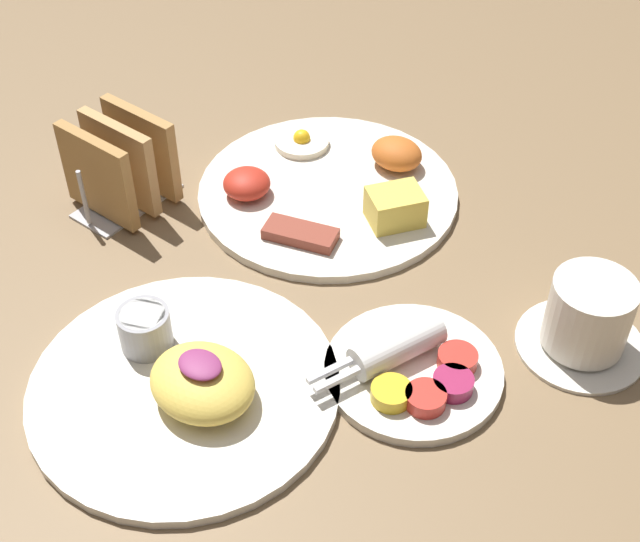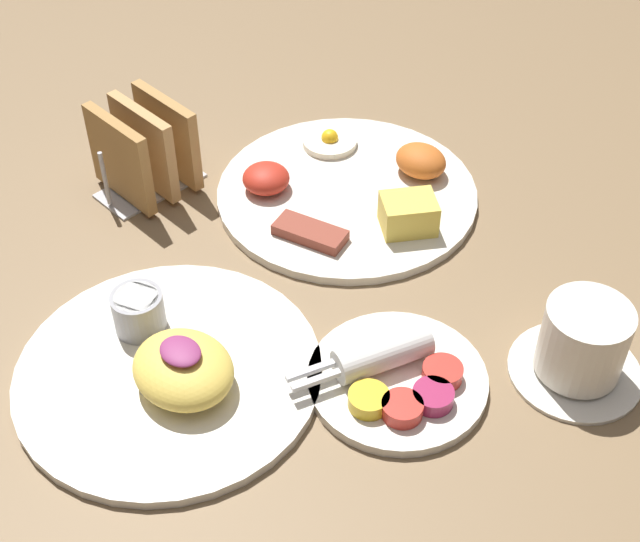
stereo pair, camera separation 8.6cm
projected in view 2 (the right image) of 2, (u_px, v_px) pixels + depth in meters
name	position (u px, v px, depth m)	size (l,w,h in m)	color
ground_plane	(244.00, 271.00, 0.90)	(3.00, 3.00, 0.00)	brown
plate_breakfast	(351.00, 190.00, 0.98)	(0.29, 0.29, 0.05)	silver
plate_condiments	(396.00, 377.00, 0.78)	(0.16, 0.17, 0.04)	silver
plate_foreground	(170.00, 366.00, 0.79)	(0.28, 0.28, 0.06)	silver
toast_rack	(145.00, 151.00, 0.97)	(0.10, 0.12, 0.10)	#B7B7BC
coffee_cup	(582.00, 346.00, 0.78)	(0.12, 0.12, 0.08)	silver
teaspoon	(233.00, 366.00, 0.81)	(0.07, 0.12, 0.01)	silver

